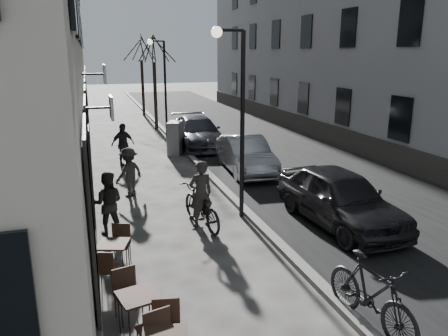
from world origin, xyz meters
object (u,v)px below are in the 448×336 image
tree_far (141,49)px  bicycle (201,207)px  bistro_set_b (140,311)px  pedestrian_mid (129,172)px  bistro_set_c (114,256)px  car_mid (246,154)px  pedestrian_near (108,203)px  moped (371,294)px  utility_cabinet (175,138)px  tree_near (153,48)px  streetlamp_far (162,78)px  car_near (340,197)px  pedestrian_far (123,144)px  car_far (198,132)px  streetlamp_near (236,104)px

tree_far → bicycle: bearing=-93.1°
bistro_set_b → pedestrian_mid: bearing=72.2°
bistro_set_c → car_mid: 8.66m
tree_far → pedestrian_mid: (-2.72, -18.27, -3.87)m
bicycle → pedestrian_near: size_ratio=1.28×
pedestrian_mid → moped: bearing=74.2°
utility_cabinet → pedestrian_mid: 5.91m
tree_near → pedestrian_near: size_ratio=3.51×
streetlamp_far → bistro_set_c: (-3.45, -14.42, -2.72)m
bistro_set_b → car_near: 6.53m
pedestrian_near → car_near: bearing=179.7°
bistro_set_b → moped: (3.69, -0.86, 0.15)m
utility_cabinet → pedestrian_mid: size_ratio=0.93×
streetlamp_far → pedestrian_far: size_ratio=2.96×
bistro_set_b → car_far: 14.68m
tree_near → moped: size_ratio=2.78×
pedestrian_mid → moped: (3.17, -8.18, -0.18)m
pedestrian_mid → car_mid: bearing=163.1°
bistro_set_c → pedestrian_far: pedestrian_far is taller
streetlamp_near → moped: streetlamp_near is taller
bicycle → pedestrian_far: pedestrian_far is taller
car_mid → bistro_set_b: bearing=-115.5°
streetlamp_near → moped: (0.52, -5.45, -2.54)m
streetlamp_near → pedestrian_far: bearing=110.2°
streetlamp_near → pedestrian_near: 4.16m
car_far → car_near: bearing=-82.4°
moped → pedestrian_mid: bearing=103.2°
bistro_set_b → pedestrian_far: 11.43m
streetlamp_far → moped: streetlamp_far is taller
streetlamp_near → pedestrian_mid: size_ratio=3.21×
streetlamp_far → car_mid: size_ratio=1.23×
pedestrian_near → moped: pedestrian_near is taller
pedestrian_far → utility_cabinet: bearing=4.5°
streetlamp_near → tree_near: (0.07, 15.00, 1.50)m
tree_near → pedestrian_near: (-3.50, -15.13, -3.85)m
tree_far → moped: tree_far is taller
tree_near → tree_far: same height
streetlamp_far → car_mid: bearing=-76.0°
tree_near → bistro_set_c: size_ratio=3.77×
tree_near → bistro_set_c: (-3.52, -17.42, -4.22)m
streetlamp_near → car_near: bearing=-27.8°
bistro_set_c → tree_far: bearing=99.4°
car_far → pedestrian_far: bearing=-144.2°
tree_far → car_mid: size_ratio=1.38×
pedestrian_near → bistro_set_c: bearing=100.5°
bicycle → moped: 5.32m
bistro_set_b → bistro_set_c: size_ratio=1.04×
tree_far → car_far: (1.16, -11.58, -3.95)m
car_near → moped: size_ratio=2.15×
streetlamp_far → utility_cabinet: size_ratio=3.44×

